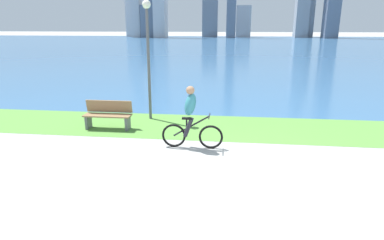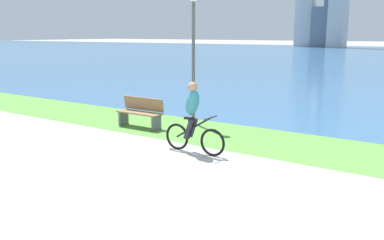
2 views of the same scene
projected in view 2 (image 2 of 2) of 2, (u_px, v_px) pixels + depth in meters
ground_plane at (202, 184)px, 7.80m from camera, size 300.00×300.00×0.00m
grass_strip_bayside at (276, 143)px, 10.70m from camera, size 120.00×2.74×0.01m
cyclist_lead at (193, 118)px, 9.68m from camera, size 1.66×0.52×1.69m
bench_near_path at (141, 112)px, 12.43m from camera, size 1.50×0.47×0.90m
lamppost_tall at (193, 40)px, 12.45m from camera, size 0.28×0.28×3.98m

